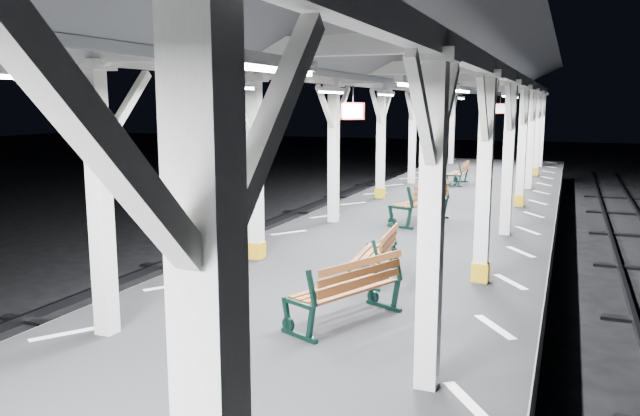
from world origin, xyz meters
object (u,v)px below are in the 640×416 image
Objects in this scene: bench_extra at (460,172)px; bench_near at (350,288)px; bench_mid at (378,253)px; bench_far at (424,201)px.

bench_near is at bearing -86.38° from bench_extra.
bench_far is (-0.36, 5.01, 0.09)m from bench_mid.
bench_mid is at bearing -69.39° from bench_far.
bench_near reaches higher than bench_mid.
bench_near is at bearing -87.87° from bench_mid.
bench_far is 7.60m from bench_extra.
bench_near is 14.82m from bench_extra.
bench_mid is 0.80× the size of bench_far.
bench_mid is at bearing -86.92° from bench_extra.
bench_near is 1.17× the size of bench_extra.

